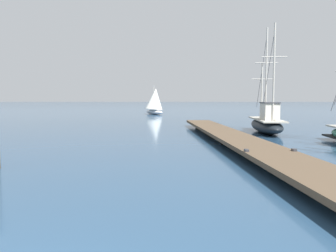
% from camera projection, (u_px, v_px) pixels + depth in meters
% --- Properties ---
extents(floating_dock, '(2.95, 22.92, 0.53)m').
position_uv_depth(floating_dock, '(235.00, 138.00, 15.53)').
color(floating_dock, brown).
rests_on(floating_dock, ground).
extents(fishing_boat_1, '(2.21, 6.82, 6.65)m').
position_uv_depth(fishing_boat_1, '(267.00, 122.00, 21.23)').
color(fishing_boat_1, black).
rests_on(fishing_boat_1, ground).
extents(distant_sailboat, '(3.38, 4.66, 3.94)m').
position_uv_depth(distant_sailboat, '(155.00, 101.00, 45.46)').
color(distant_sailboat, silver).
rests_on(distant_sailboat, ground).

